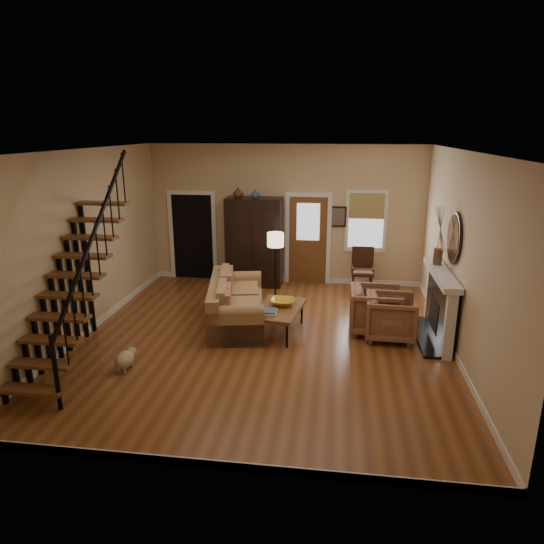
# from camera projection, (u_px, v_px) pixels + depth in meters

# --- Properties ---
(room) EXTENTS (7.00, 7.33, 3.30)m
(room) POSITION_uv_depth(u_px,v_px,m) (256.00, 236.00, 9.99)
(room) COLOR brown
(room) RESTS_ON ground
(staircase) EXTENTS (0.94, 2.80, 3.20)m
(staircase) POSITION_uv_depth(u_px,v_px,m) (70.00, 268.00, 7.36)
(staircase) COLOR brown
(staircase) RESTS_ON ground
(fireplace) EXTENTS (0.33, 1.95, 2.30)m
(fireplace) POSITION_uv_depth(u_px,v_px,m) (442.00, 299.00, 8.55)
(fireplace) COLOR black
(fireplace) RESTS_ON ground
(armoire) EXTENTS (1.30, 0.60, 2.10)m
(armoire) POSITION_uv_depth(u_px,v_px,m) (254.00, 242.00, 11.48)
(armoire) COLOR black
(armoire) RESTS_ON ground
(vase_a) EXTENTS (0.24, 0.24, 0.25)m
(vase_a) POSITION_uv_depth(u_px,v_px,m) (238.00, 193.00, 11.09)
(vase_a) COLOR #4C2619
(vase_a) RESTS_ON armoire
(vase_b) EXTENTS (0.20, 0.20, 0.21)m
(vase_b) POSITION_uv_depth(u_px,v_px,m) (255.00, 194.00, 11.05)
(vase_b) COLOR #334C60
(vase_b) RESTS_ON armoire
(sofa) EXTENTS (1.39, 2.44, 0.85)m
(sofa) POSITION_uv_depth(u_px,v_px,m) (237.00, 303.00, 9.29)
(sofa) COLOR #A3784A
(sofa) RESTS_ON ground
(coffee_table) EXTENTS (0.95, 1.41, 0.50)m
(coffee_table) POSITION_uv_depth(u_px,v_px,m) (279.00, 320.00, 8.90)
(coffee_table) COLOR brown
(coffee_table) RESTS_ON ground
(bowl) EXTENTS (0.45, 0.45, 0.11)m
(bowl) POSITION_uv_depth(u_px,v_px,m) (282.00, 302.00, 8.95)
(bowl) COLOR gold
(bowl) RESTS_ON coffee_table
(books) EXTENTS (0.24, 0.33, 0.06)m
(books) POSITION_uv_depth(u_px,v_px,m) (270.00, 311.00, 8.55)
(books) COLOR beige
(books) RESTS_ON coffee_table
(armchair_left) EXTENTS (0.91, 0.88, 0.80)m
(armchair_left) POSITION_uv_depth(u_px,v_px,m) (391.00, 317.00, 8.65)
(armchair_left) COLOR brown
(armchair_left) RESTS_ON ground
(armchair_right) EXTENTS (0.95, 0.92, 0.85)m
(armchair_right) POSITION_uv_depth(u_px,v_px,m) (376.00, 310.00, 8.92)
(armchair_right) COLOR brown
(armchair_right) RESTS_ON ground
(floor_lamp) EXTENTS (0.43, 0.43, 1.54)m
(floor_lamp) POSITION_uv_depth(u_px,v_px,m) (275.00, 268.00, 10.36)
(floor_lamp) COLOR black
(floor_lamp) RESTS_ON ground
(side_chair) EXTENTS (0.54, 0.54, 1.02)m
(side_chair) POSITION_uv_depth(u_px,v_px,m) (362.00, 270.00, 11.11)
(side_chair) COLOR #361D11
(side_chair) RESTS_ON ground
(dog) EXTENTS (0.31, 0.46, 0.32)m
(dog) POSITION_uv_depth(u_px,v_px,m) (125.00, 361.00, 7.55)
(dog) COLOR #C5B886
(dog) RESTS_ON ground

